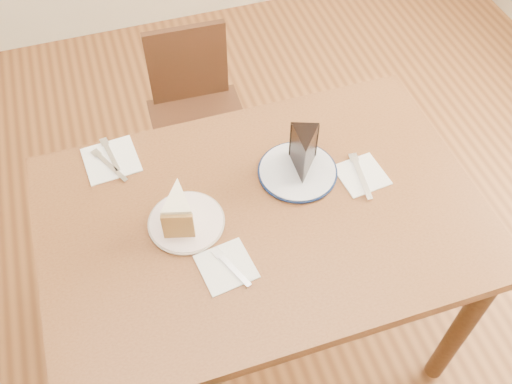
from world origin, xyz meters
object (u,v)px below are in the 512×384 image
object	(u,v)px
chocolate_cake	(304,155)
plate_cream	(186,222)
table	(262,233)
plate_navy	(297,172)
carrot_cake	(179,208)
chair_far	(197,114)

from	to	relation	value
chocolate_cake	plate_cream	bearing A→B (deg)	32.03
plate_cream	table	bearing A→B (deg)	-7.79
plate_cream	plate_navy	bearing A→B (deg)	12.10
plate_cream	carrot_cake	xyz separation A→B (m)	(-0.01, 0.02, 0.05)
plate_navy	carrot_cake	size ratio (longest dim) A/B	1.99
table	chocolate_cake	bearing A→B (deg)	33.31
plate_cream	chocolate_cake	bearing A→B (deg)	11.51
plate_navy	chocolate_cake	world-z (taller)	chocolate_cake
table	carrot_cake	distance (m)	0.27
chair_far	chocolate_cake	distance (m)	0.80
chocolate_cake	chair_far	bearing A→B (deg)	-55.24
chair_far	chocolate_cake	world-z (taller)	chocolate_cake
table	chair_far	distance (m)	0.80
chair_far	plate_navy	xyz separation A→B (m)	(0.15, -0.67, 0.34)
table	chocolate_cake	size ratio (longest dim) A/B	9.88
plate_cream	carrot_cake	bearing A→B (deg)	125.89
table	plate_navy	distance (m)	0.20
table	chocolate_cake	distance (m)	0.25
carrot_cake	chocolate_cake	distance (m)	0.37
chair_far	carrot_cake	xyz separation A→B (m)	(-0.20, -0.72, 0.39)
plate_navy	chair_far	bearing A→B (deg)	103.10
table	carrot_cake	world-z (taller)	carrot_cake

